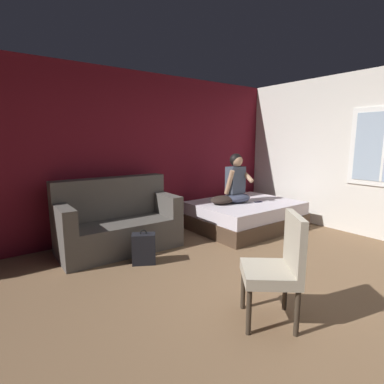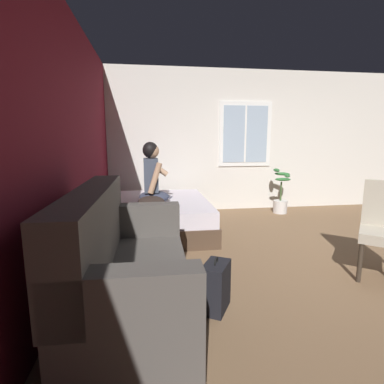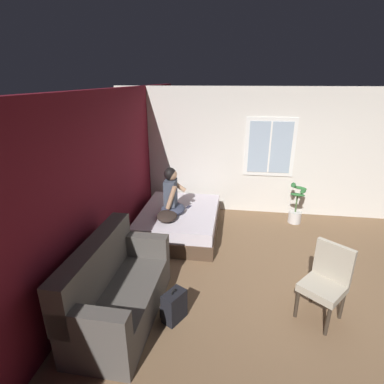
{
  "view_description": "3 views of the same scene",
  "coord_description": "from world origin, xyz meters",
  "px_view_note": "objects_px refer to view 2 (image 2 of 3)",
  "views": [
    {
      "loc": [
        -2.43,
        -1.58,
        1.6
      ],
      "look_at": [
        0.38,
        2.21,
        0.77
      ],
      "focal_mm": 28.0,
      "sensor_mm": 36.0,
      "label": 1
    },
    {
      "loc": [
        -2.97,
        2.29,
        1.4
      ],
      "look_at": [
        0.39,
        1.8,
        0.79
      ],
      "focal_mm": 28.0,
      "sensor_mm": 36.0,
      "label": 2
    },
    {
      "loc": [
        -3.63,
        1.11,
        2.84
      ],
      "look_at": [
        0.7,
        1.75,
        1.18
      ],
      "focal_mm": 28.0,
      "sensor_mm": 36.0,
      "label": 3
    }
  ],
  "objects_px": {
    "backpack": "(215,287)",
    "throw_pillow": "(151,202)",
    "couch": "(125,273)",
    "potted_plant": "(281,197)",
    "bed": "(160,215)",
    "person_seated": "(152,178)",
    "cell_phone": "(170,197)"
  },
  "relations": [
    {
      "from": "backpack",
      "to": "throw_pillow",
      "type": "height_order",
      "value": "throw_pillow"
    },
    {
      "from": "couch",
      "to": "potted_plant",
      "type": "relative_size",
      "value": 2.02
    },
    {
      "from": "bed",
      "to": "couch",
      "type": "relative_size",
      "value": 1.1
    },
    {
      "from": "person_seated",
      "to": "potted_plant",
      "type": "xyz_separation_m",
      "value": [
        0.91,
        -2.42,
        -0.53
      ]
    },
    {
      "from": "bed",
      "to": "person_seated",
      "type": "xyz_separation_m",
      "value": [
        -0.13,
        0.11,
        0.6
      ]
    },
    {
      "from": "backpack",
      "to": "throw_pillow",
      "type": "distance_m",
      "value": 1.91
    },
    {
      "from": "cell_phone",
      "to": "couch",
      "type": "bearing_deg",
      "value": 94.16
    },
    {
      "from": "throw_pillow",
      "to": "bed",
      "type": "bearing_deg",
      "value": -17.61
    },
    {
      "from": "cell_phone",
      "to": "throw_pillow",
      "type": "bearing_deg",
      "value": 80.16
    },
    {
      "from": "bed",
      "to": "cell_phone",
      "type": "xyz_separation_m",
      "value": [
        0.17,
        -0.15,
        0.25
      ]
    },
    {
      "from": "couch",
      "to": "cell_phone",
      "type": "height_order",
      "value": "couch"
    },
    {
      "from": "person_seated",
      "to": "throw_pillow",
      "type": "distance_m",
      "value": 0.42
    },
    {
      "from": "bed",
      "to": "throw_pillow",
      "type": "bearing_deg",
      "value": 162.39
    },
    {
      "from": "throw_pillow",
      "to": "backpack",
      "type": "bearing_deg",
      "value": -164.95
    },
    {
      "from": "backpack",
      "to": "potted_plant",
      "type": "distance_m",
      "value": 3.61
    },
    {
      "from": "couch",
      "to": "backpack",
      "type": "xyz_separation_m",
      "value": [
        0.05,
        -0.71,
        -0.2
      ]
    },
    {
      "from": "bed",
      "to": "potted_plant",
      "type": "distance_m",
      "value": 2.44
    },
    {
      "from": "backpack",
      "to": "cell_phone",
      "type": "height_order",
      "value": "cell_phone"
    },
    {
      "from": "bed",
      "to": "potted_plant",
      "type": "relative_size",
      "value": 2.21
    },
    {
      "from": "throw_pillow",
      "to": "cell_phone",
      "type": "height_order",
      "value": "throw_pillow"
    },
    {
      "from": "backpack",
      "to": "bed",
      "type": "bearing_deg",
      "value": 8.81
    },
    {
      "from": "couch",
      "to": "person_seated",
      "type": "relative_size",
      "value": 1.96
    },
    {
      "from": "bed",
      "to": "person_seated",
      "type": "bearing_deg",
      "value": 140.16
    },
    {
      "from": "couch",
      "to": "person_seated",
      "type": "height_order",
      "value": "person_seated"
    },
    {
      "from": "cell_phone",
      "to": "potted_plant",
      "type": "xyz_separation_m",
      "value": [
        0.61,
        -2.16,
        -0.18
      ]
    },
    {
      "from": "bed",
      "to": "cell_phone",
      "type": "relative_size",
      "value": 13.05
    },
    {
      "from": "person_seated",
      "to": "cell_phone",
      "type": "relative_size",
      "value": 6.08
    },
    {
      "from": "backpack",
      "to": "cell_phone",
      "type": "relative_size",
      "value": 3.18
    },
    {
      "from": "backpack",
      "to": "person_seated",
      "type": "bearing_deg",
      "value": 12.26
    },
    {
      "from": "backpack",
      "to": "couch",
      "type": "bearing_deg",
      "value": 94.29
    },
    {
      "from": "couch",
      "to": "cell_phone",
      "type": "distance_m",
      "value": 2.52
    },
    {
      "from": "bed",
      "to": "person_seated",
      "type": "relative_size",
      "value": 2.15
    }
  ]
}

